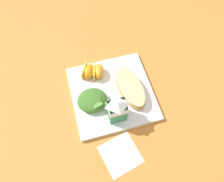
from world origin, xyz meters
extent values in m
plane|color=#C67A33|center=(0.00, 0.00, 0.00)|extent=(3.00, 3.00, 0.00)
cube|color=white|center=(0.00, 0.00, 0.01)|extent=(0.28, 0.28, 0.02)
ellipsoid|color=tan|center=(-0.06, 0.01, 0.03)|extent=(0.10, 0.18, 0.03)
ellipsoid|color=maroon|center=(-0.06, 0.01, 0.04)|extent=(0.09, 0.16, 0.01)
ellipsoid|color=#EAD184|center=(-0.06, 0.01, 0.05)|extent=(0.10, 0.17, 0.01)
ellipsoid|color=#3D7028|center=(0.07, 0.02, 0.04)|extent=(0.10, 0.09, 0.04)
cube|color=#4C8433|center=(0.04, 0.05, 0.04)|extent=(0.04, 0.04, 0.01)
cube|color=#336023|center=(0.06, 0.02, 0.05)|extent=(0.02, 0.03, 0.02)
cube|color=#5B8E3D|center=(0.06, 0.04, 0.05)|extent=(0.04, 0.03, 0.01)
cube|color=#5B8E3D|center=(0.10, 0.03, 0.04)|extent=(0.03, 0.04, 0.01)
cube|color=#2D8451|center=(0.01, 0.09, 0.06)|extent=(0.06, 0.04, 0.09)
cube|color=white|center=(0.01, 0.09, 0.09)|extent=(0.06, 0.05, 0.03)
pyramid|color=white|center=(0.01, 0.09, 0.12)|extent=(0.06, 0.04, 0.02)
ellipsoid|color=orange|center=(0.03, -0.08, 0.04)|extent=(0.05, 0.07, 0.04)
cube|color=gold|center=(0.04, -0.09, 0.04)|extent=(0.02, 0.06, 0.03)
ellipsoid|color=orange|center=(0.06, -0.09, 0.04)|extent=(0.06, 0.07, 0.04)
cube|color=gold|center=(0.08, -0.10, 0.04)|extent=(0.03, 0.05, 0.03)
cube|color=white|center=(0.03, 0.21, 0.00)|extent=(0.13, 0.13, 0.00)
camera|label=1|loc=(0.09, 0.33, 0.68)|focal=34.24mm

